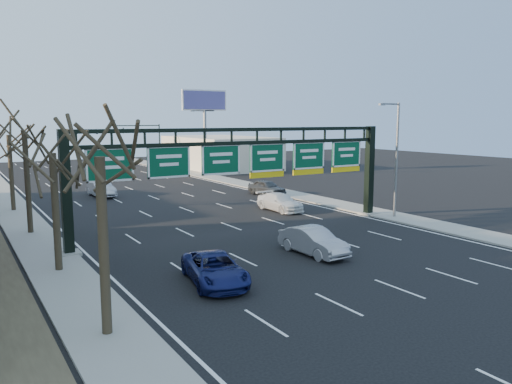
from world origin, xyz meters
TOP-DOWN VIEW (x-y plane):
  - ground at (0.00, 0.00)m, footprint 160.00×160.00m
  - sidewalk_left at (-12.80, 20.00)m, footprint 3.00×120.00m
  - sidewalk_right at (12.80, 20.00)m, footprint 3.00×120.00m
  - lane_markings at (0.00, 20.00)m, footprint 21.60×120.00m
  - sign_gantry at (0.16, 8.00)m, footprint 24.60×1.20m
  - building_right_distant at (20.00, 50.00)m, footprint 12.00×20.00m
  - tree_near at (-12.80, -4.00)m, footprint 3.60×3.60m
  - tree_gantry at (-12.80, 5.00)m, footprint 3.60×3.60m
  - tree_mid at (-12.80, 15.00)m, footprint 3.60×3.60m
  - tree_far at (-12.80, 25.00)m, footprint 3.60×3.60m
  - streetlight_near at (12.47, 6.00)m, footprint 2.15×0.22m
  - streetlight_far at (12.47, 40.00)m, footprint 2.15×0.22m
  - billboard_right at (15.00, 44.98)m, footprint 7.00×0.50m
  - traffic_signal_mast at (5.69, 55.00)m, footprint 10.16×0.54m
  - car_blue_suv at (-6.83, -0.82)m, footprint 3.30×5.46m
  - car_silver_sedan at (0.34, 0.79)m, footprint 1.81×4.78m
  - car_white_wagon at (6.67, 13.42)m, footprint 2.20×5.06m
  - car_grey_far at (10.50, 21.38)m, footprint 2.38×4.80m
  - car_silver_distant at (-4.31, 29.37)m, footprint 1.94×5.04m

SIDE VIEW (x-z plane):
  - ground at x=0.00m, z-range 0.00..0.00m
  - lane_markings at x=0.00m, z-range 0.00..0.01m
  - sidewalk_left at x=-12.80m, z-range 0.00..0.12m
  - sidewalk_right at x=12.80m, z-range 0.00..0.12m
  - car_blue_suv at x=-6.83m, z-range 0.00..1.42m
  - car_white_wagon at x=6.67m, z-range 0.00..1.45m
  - car_silver_sedan at x=0.34m, z-range 0.00..1.56m
  - car_grey_far at x=10.50m, z-range 0.00..1.57m
  - car_silver_distant at x=-4.31m, z-range 0.00..1.64m
  - building_right_distant at x=20.00m, z-range 0.00..5.00m
  - sign_gantry at x=0.16m, z-range 1.03..8.23m
  - streetlight_near at x=12.47m, z-range 0.58..9.58m
  - streetlight_far at x=12.47m, z-range 0.58..9.58m
  - traffic_signal_mast at x=5.69m, z-range 2.00..9.00m
  - tree_gantry at x=-12.80m, z-range 2.87..11.35m
  - tree_near at x=-12.80m, z-range 3.05..11.91m
  - tree_far at x=-12.80m, z-range 3.05..11.91m
  - tree_mid at x=-12.80m, z-range 3.23..12.47m
  - billboard_right at x=15.00m, z-range 3.06..15.06m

